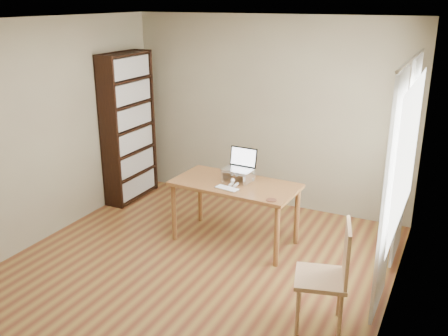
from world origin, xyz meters
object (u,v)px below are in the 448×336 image
bookshelf (129,128)px  desk (235,191)px  laptop (240,164)px  keyboard (227,189)px  cat (241,175)px  chair (330,274)px

bookshelf → desk: bearing=-17.8°
desk → laptop: 0.32m
laptop → keyboard: laptop is taller
cat → chair: size_ratio=0.49×
bookshelf → chair: bookshelf is taller
chair → bookshelf: bearing=137.5°
bookshelf → keyboard: (1.96, -0.85, -0.29)m
cat → bookshelf: bearing=163.7°
laptop → cat: 0.13m
laptop → chair: 1.97m
desk → cat: bearing=82.9°
desk → keyboard: size_ratio=4.97×
desk → laptop: size_ratio=4.21×
bookshelf → desk: size_ratio=1.41×
desk → chair: 1.85m
bookshelf → keyboard: 2.16m
keyboard → chair: bearing=-23.4°
bookshelf → laptop: (1.96, -0.49, -0.11)m
cat → keyboard: bearing=-94.4°
cat → chair: (1.42, -1.26, -0.27)m
bookshelf → chair: bearing=-27.6°
keyboard → cat: 0.34m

